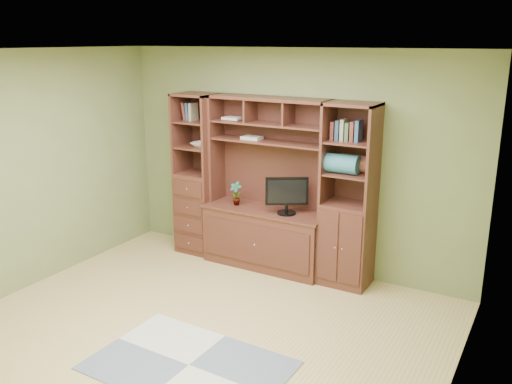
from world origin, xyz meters
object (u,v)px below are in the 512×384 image
Objects in this scene: left_tower at (198,174)px; right_tower at (349,197)px; monitor at (287,189)px; center_hutch at (265,185)px.

left_tower and right_tower have the same top height.
left_tower is at bearing 144.96° from monitor.
center_hutch is 1.00m from left_tower.
left_tower is 2.02m from right_tower.
right_tower is at bearing -25.80° from monitor.
monitor is (0.31, -0.03, 0.01)m from center_hutch.
left_tower is 1.31m from monitor.
center_hutch is 0.31m from monitor.
monitor is at bearing -6.55° from center_hutch.
center_hutch is 3.40× the size of monitor.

